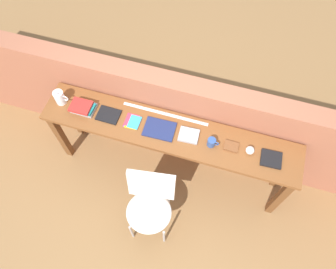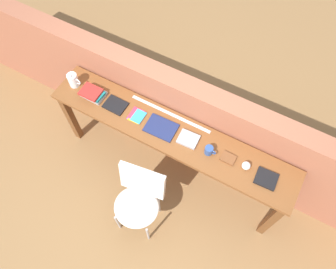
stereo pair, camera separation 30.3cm
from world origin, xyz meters
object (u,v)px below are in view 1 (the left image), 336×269
at_px(pitcher_white, 60,97).
at_px(book_open_centre, 159,129).
at_px(chair_white_moulded, 150,203).
at_px(sports_ball_small, 250,150).
at_px(book_stack_leftmost, 83,107).
at_px(pamphlet_pile_colourful, 132,121).
at_px(book_repair_rightmost, 271,159).
at_px(magazine_cycling, 108,115).
at_px(mug, 212,142).
at_px(leather_journal_brown, 231,146).

relative_size(pitcher_white, book_open_centre, 0.63).
relative_size(chair_white_moulded, sports_ball_small, 11.54).
relative_size(book_stack_leftmost, book_open_centre, 0.81).
height_order(chair_white_moulded, sports_ball_small, sports_ball_small).
relative_size(chair_white_moulded, pamphlet_pile_colourful, 5.42).
distance_m(pitcher_white, sports_ball_small, 1.87).
height_order(book_open_centre, book_repair_rightmost, book_repair_rightmost).
relative_size(book_open_centre, book_repair_rightmost, 1.57).
height_order(magazine_cycling, mug, mug).
bearing_deg(pamphlet_pile_colourful, book_repair_rightmost, -0.52).
bearing_deg(book_open_centre, sports_ball_small, -1.15).
height_order(book_open_centre, mug, mug).
distance_m(book_open_centre, leather_journal_brown, 0.68).
distance_m(pitcher_white, mug, 1.52).
distance_m(magazine_cycling, book_open_centre, 0.52).
distance_m(pamphlet_pile_colourful, sports_ball_small, 1.12).
bearing_deg(leather_journal_brown, book_stack_leftmost, -178.41).
bearing_deg(leather_journal_brown, book_open_centre, -177.82).
xyz_separation_m(pamphlet_pile_colourful, book_repair_rightmost, (1.32, -0.01, 0.01)).
bearing_deg(book_stack_leftmost, chair_white_moulded, -34.80).
bearing_deg(pamphlet_pile_colourful, magazine_cycling, -179.56).
distance_m(chair_white_moulded, magazine_cycling, 0.93).
height_order(leather_journal_brown, book_repair_rightmost, same).
bearing_deg(leather_journal_brown, sports_ball_small, -0.10).
bearing_deg(chair_white_moulded, book_open_centre, 98.34).
bearing_deg(pitcher_white, sports_ball_small, -0.22).
bearing_deg(chair_white_moulded, pamphlet_pile_colourful, 120.64).
bearing_deg(pamphlet_pile_colourful, sports_ball_small, 0.23).
bearing_deg(sports_ball_small, book_open_centre, -179.21).
xyz_separation_m(book_open_centre, mug, (0.50, -0.01, 0.04)).
bearing_deg(mug, book_open_centre, 178.36).
bearing_deg(book_repair_rightmost, sports_ball_small, 172.39).
bearing_deg(mug, sports_ball_small, 4.28).
relative_size(book_stack_leftmost, pamphlet_pile_colourful, 1.44).
bearing_deg(sports_ball_small, leather_journal_brown, 178.96).
bearing_deg(magazine_cycling, chair_white_moulded, -44.45).
xyz_separation_m(magazine_cycling, pamphlet_pile_colourful, (0.24, 0.00, -0.00)).
relative_size(pamphlet_pile_colourful, book_open_centre, 0.56).
bearing_deg(book_stack_leftmost, book_open_centre, 0.12).
relative_size(pitcher_white, mug, 1.67).
relative_size(pitcher_white, pamphlet_pile_colourful, 1.12).
bearing_deg(sports_ball_small, pitcher_white, 179.78).
distance_m(chair_white_moulded, book_stack_leftmost, 1.13).
bearing_deg(pamphlet_pile_colourful, mug, -1.60).
relative_size(pitcher_white, leather_journal_brown, 1.41).
height_order(pamphlet_pile_colourful, mug, mug).
bearing_deg(book_repair_rightmost, mug, 178.11).
relative_size(pamphlet_pile_colourful, sports_ball_small, 2.13).
bearing_deg(mug, chair_white_moulded, -125.10).
distance_m(book_open_centre, sports_ball_small, 0.85).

